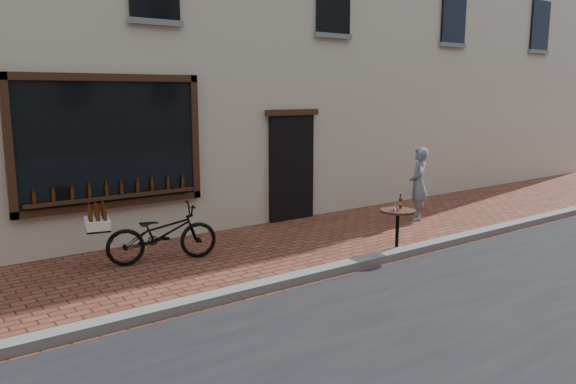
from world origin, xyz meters
TOP-DOWN VIEW (x-y plane):
  - ground at (0.00, 0.00)m, footprint 90.00×90.00m
  - kerb at (0.00, 0.20)m, footprint 90.00×0.25m
  - cargo_bicycle at (-1.59, 2.26)m, footprint 2.08×0.99m
  - bistro_table at (1.79, 0.35)m, footprint 0.58×0.58m
  - pedestrian at (4.05, 1.86)m, footprint 0.66×0.65m

SIDE VIEW (x-z plane):
  - ground at x=0.00m, z-range 0.00..0.00m
  - kerb at x=0.00m, z-range 0.00..0.12m
  - cargo_bicycle at x=-1.59m, z-range -0.02..0.96m
  - bistro_table at x=1.79m, z-range 0.03..1.04m
  - pedestrian at x=4.05m, z-range 0.00..1.53m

